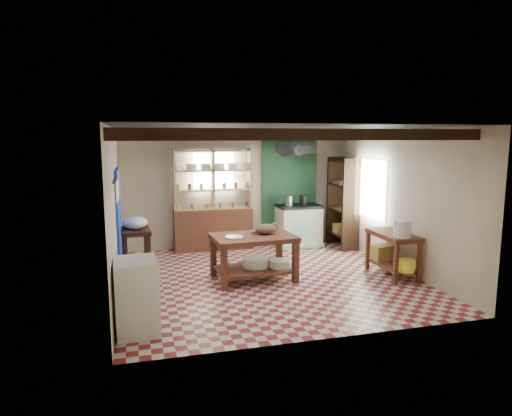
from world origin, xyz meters
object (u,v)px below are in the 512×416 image
object	(u,v)px
prep_table	(136,249)
right_counter	(392,254)
stove	(299,225)
white_cabinet	(137,296)
work_table	(254,258)
cat	(266,229)

from	to	relation	value
prep_table	right_counter	world-z (taller)	right_counter
stove	prep_table	bearing A→B (deg)	-167.19
white_cabinet	right_counter	bearing A→B (deg)	12.79
work_table	right_counter	world-z (taller)	work_table
cat	white_cabinet	bearing A→B (deg)	-154.69
work_table	cat	size ratio (longest dim) A/B	3.59
work_table	stove	bearing A→B (deg)	49.96
cat	prep_table	bearing A→B (deg)	138.73
work_table	prep_table	xyz separation A→B (m)	(-1.95, 1.25, -0.01)
cat	stove	bearing A→B (deg)	43.61
work_table	stove	world-z (taller)	stove
white_cabinet	prep_table	bearing A→B (deg)	86.45
stove	prep_table	xyz separation A→B (m)	(-3.57, -0.90, -0.09)
prep_table	right_counter	xyz separation A→B (m)	(4.38, -1.67, 0.01)
stove	white_cabinet	bearing A→B (deg)	-134.55
work_table	white_cabinet	world-z (taller)	white_cabinet
prep_table	cat	xyz separation A→B (m)	(2.19, -1.18, 0.49)
work_table	stove	xyz separation A→B (m)	(1.63, 2.15, 0.08)
prep_table	right_counter	bearing A→B (deg)	-24.89
stove	right_counter	distance (m)	2.70
stove	prep_table	distance (m)	3.69
right_counter	cat	world-z (taller)	cat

